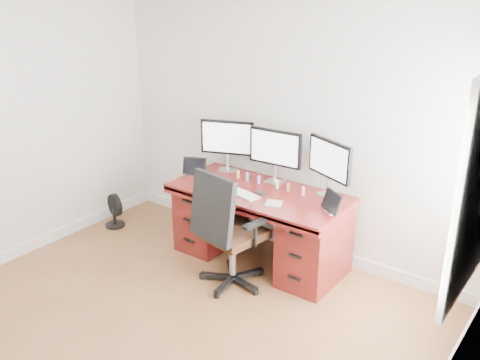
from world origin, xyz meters
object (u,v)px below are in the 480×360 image
Objects in this scene: office_chair at (228,249)px; keyboard at (244,194)px; desk at (260,223)px; floor_fan at (114,211)px; monitor_center at (275,150)px.

office_chair is 0.53m from keyboard.
desk reaches higher than floor_fan.
keyboard is at bearing 112.29° from office_chair.
floor_fan is at bearing -163.33° from keyboard.
monitor_center is (-0.03, 0.78, 0.72)m from office_chair.
office_chair is 2.00× the size of monitor_center.
floor_fan is (-1.74, -0.33, -0.22)m from desk.
desk is 0.41m from keyboard.
desk is at bearing 25.25° from floor_fan.
monitor_center reaches higher than floor_fan.
monitor_center reaches higher than office_chair.
floor_fan is at bearing -164.76° from monitor_center.
monitor_center reaches higher than desk.
monitor_center reaches higher than keyboard.
desk is 1.79m from floor_fan.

